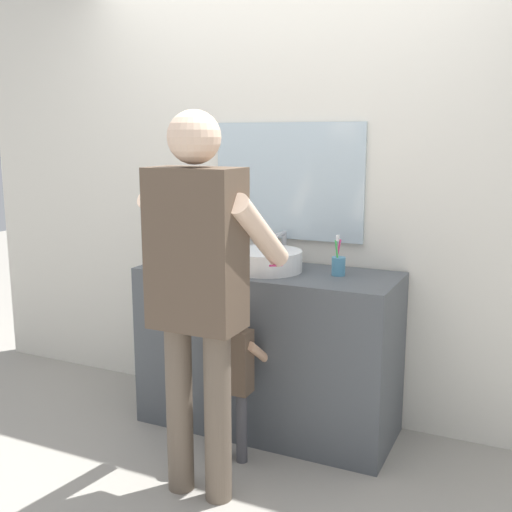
% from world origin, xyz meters
% --- Properties ---
extents(ground_plane, '(14.00, 14.00, 0.00)m').
position_xyz_m(ground_plane, '(0.00, 0.00, 0.00)').
color(ground_plane, '#9E998E').
extents(back_wall, '(4.40, 0.10, 2.70)m').
position_xyz_m(back_wall, '(0.00, 0.62, 1.35)').
color(back_wall, silver).
rests_on(back_wall, ground).
extents(vanity_cabinet, '(1.38, 0.54, 0.89)m').
position_xyz_m(vanity_cabinet, '(0.00, 0.30, 0.44)').
color(vanity_cabinet, '#4C5156').
rests_on(vanity_cabinet, ground).
extents(sink_basin, '(0.38, 0.38, 0.11)m').
position_xyz_m(sink_basin, '(0.00, 0.28, 0.94)').
color(sink_basin, white).
rests_on(sink_basin, vanity_cabinet).
extents(faucet, '(0.18, 0.14, 0.18)m').
position_xyz_m(faucet, '(0.00, 0.51, 0.97)').
color(faucet, '#B7BABF').
rests_on(faucet, vanity_cabinet).
extents(toothbrush_cup, '(0.07, 0.07, 0.21)m').
position_xyz_m(toothbrush_cup, '(0.38, 0.34, 0.94)').
color(toothbrush_cup, '#4C8EB2').
rests_on(toothbrush_cup, vanity_cabinet).
extents(soap_bottle, '(0.06, 0.06, 0.17)m').
position_xyz_m(soap_bottle, '(-0.29, 0.32, 0.96)').
color(soap_bottle, '#66B2D1').
rests_on(soap_bottle, vanity_cabinet).
extents(child_toddler, '(0.24, 0.24, 0.79)m').
position_xyz_m(child_toddler, '(0.00, -0.10, 0.47)').
color(child_toddler, '#47474C').
rests_on(child_toddler, ground).
extents(adult_parent, '(0.53, 0.55, 1.70)m').
position_xyz_m(adult_parent, '(-0.00, -0.42, 1.02)').
color(adult_parent, '#6B5B4C').
rests_on(adult_parent, ground).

